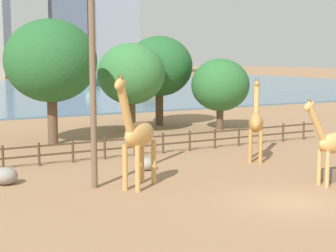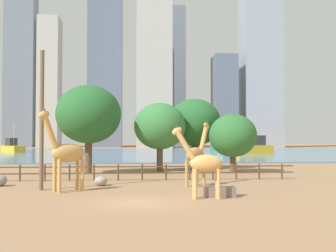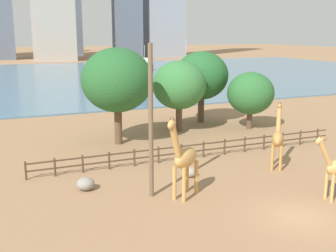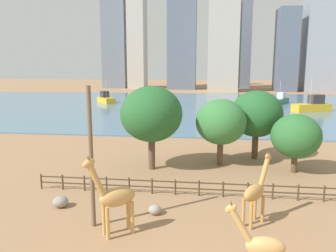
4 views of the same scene
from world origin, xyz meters
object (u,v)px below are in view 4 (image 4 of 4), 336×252
at_px(giraffe_tall, 255,192).
at_px(boulder_near_fence, 155,210).
at_px(boat_sailboat, 106,99).
at_px(tree_center_broad, 256,114).
at_px(boulder_by_pole, 60,202).
at_px(giraffe_young, 262,246).
at_px(boat_ferry, 280,100).
at_px(utility_pole, 91,158).
at_px(giraffe_companion, 115,197).
at_px(tree_left_large, 221,122).
at_px(tree_right_tall, 151,114).
at_px(tree_left_small, 296,136).
at_px(boat_tug, 312,106).

height_order(giraffe_tall, boulder_near_fence, giraffe_tall).
bearing_deg(boat_sailboat, tree_center_broad, -7.06).
height_order(boulder_by_pole, tree_center_broad, tree_center_broad).
distance_m(boulder_near_fence, boulder_by_pole, 7.19).
xyz_separation_m(giraffe_young, boulder_near_fence, (-6.23, 6.97, -1.65)).
height_order(giraffe_young, tree_center_broad, tree_center_broad).
bearing_deg(giraffe_tall, boat_ferry, 25.27).
relative_size(utility_pole, boulder_near_fence, 10.12).
relative_size(giraffe_companion, tree_left_large, 0.75).
relative_size(tree_right_tall, tree_left_small, 1.46).
distance_m(tree_right_tall, boat_tug, 56.92).
distance_m(giraffe_tall, utility_pole, 10.90).
xyz_separation_m(tree_left_large, boat_ferry, (19.26, 62.75, -3.36)).
relative_size(giraffe_companion, boulder_near_fence, 5.82).
distance_m(tree_center_broad, boat_tug, 46.98).
distance_m(giraffe_companion, boat_ferry, 82.98).
relative_size(tree_left_large, boat_ferry, 0.95).
distance_m(boulder_near_fence, boat_sailboat, 76.74).
xyz_separation_m(giraffe_companion, boulder_by_pole, (-5.24, 3.50, -2.05)).
xyz_separation_m(giraffe_tall, boat_sailboat, (-33.27, 72.59, -0.87)).
distance_m(boat_sailboat, boat_tug, 56.12).
relative_size(tree_left_large, tree_center_broad, 0.91).
bearing_deg(boat_tug, boulder_near_fence, 43.45).
bearing_deg(tree_left_small, giraffe_companion, -134.85).
bearing_deg(tree_left_large, boat_sailboat, 117.97).
bearing_deg(tree_right_tall, giraffe_young, -64.69).
distance_m(tree_center_broad, tree_right_tall, 12.28).
xyz_separation_m(giraffe_companion, giraffe_young, (8.18, -3.81, -0.48)).
relative_size(giraffe_young, boulder_by_pole, 3.64).
bearing_deg(boat_tug, giraffe_companion, 43.12).
bearing_deg(tree_right_tall, boat_tug, 58.03).
bearing_deg(boat_ferry, giraffe_young, 20.99).
bearing_deg(boulder_by_pole, utility_pole, -36.24).
relative_size(giraffe_companion, boat_sailboat, 0.69).
bearing_deg(tree_left_large, giraffe_tall, -82.21).
height_order(tree_center_broad, tree_right_tall, tree_right_tall).
height_order(tree_left_large, tree_right_tall, tree_right_tall).
height_order(boat_sailboat, boat_tug, boat_tug).
relative_size(giraffe_young, tree_center_broad, 0.53).
bearing_deg(tree_left_large, boat_ferry, 72.94).
height_order(giraffe_tall, boat_ferry, boat_ferry).
height_order(tree_left_small, boat_ferry, boat_ferry).
bearing_deg(boat_ferry, tree_left_large, 16.24).
bearing_deg(tree_left_small, boat_tug, 71.59).
height_order(giraffe_young, tree_right_tall, tree_right_tall).
height_order(boulder_by_pole, tree_right_tall, tree_right_tall).
bearing_deg(giraffe_young, tree_left_small, -107.55).
bearing_deg(tree_left_small, boulder_by_pole, -151.06).
relative_size(utility_pole, boat_tug, 0.97).
bearing_deg(utility_pole, boat_ferry, 70.24).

